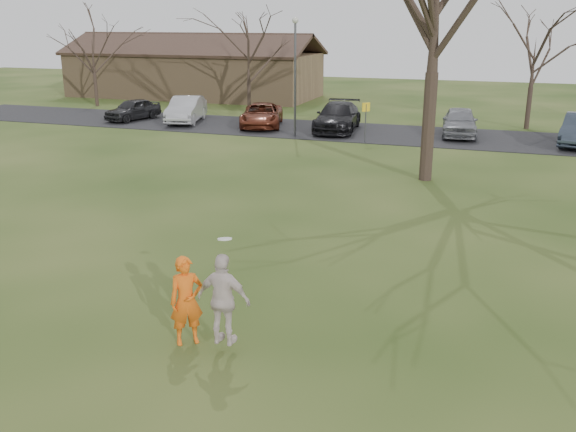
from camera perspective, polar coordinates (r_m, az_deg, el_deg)
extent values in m
plane|color=#1E380F|center=(12.70, -6.03, -11.60)|extent=(120.00, 120.00, 0.00)
cube|color=black|center=(35.88, 11.12, 7.17)|extent=(62.00, 6.50, 0.04)
imported|color=orange|center=(12.53, -9.15, -7.55)|extent=(0.78, 0.75, 1.80)
imported|color=black|center=(41.66, -13.82, 9.32)|extent=(2.41, 4.16, 1.33)
imported|color=#A6A5AB|center=(40.03, -9.17, 9.46)|extent=(2.80, 5.04, 1.57)
imported|color=#612717|center=(37.94, -2.39, 9.08)|extent=(3.55, 5.35, 1.37)
imported|color=black|center=(36.54, 4.49, 8.90)|extent=(2.73, 5.62, 1.58)
imported|color=slate|center=(36.00, 15.22, 8.20)|extent=(2.22, 4.66, 1.54)
imported|color=beige|center=(11.97, -5.81, -7.52)|extent=(1.06, 0.46, 1.80)
cylinder|color=white|center=(11.68, -5.73, -2.07)|extent=(0.27, 0.27, 0.09)
cube|color=#8C6D4C|center=(54.25, -8.45, 12.47)|extent=(20.00, 8.00, 3.50)
cube|color=#33231C|center=(52.29, -9.63, 14.99)|extent=(20.60, 4.40, 1.78)
cube|color=#33231C|center=(55.93, -7.57, 15.21)|extent=(20.60, 4.40, 1.78)
cube|color=#38281E|center=(54.09, -8.60, 15.85)|extent=(20.60, 0.45, 0.20)
cylinder|color=#47474C|center=(34.43, 0.65, 12.08)|extent=(0.12, 0.12, 6.00)
sphere|color=beige|center=(34.29, 0.66, 17.24)|extent=(0.34, 0.34, 0.34)
cylinder|color=#47474C|center=(33.14, 7.00, 8.27)|extent=(0.06, 0.06, 2.00)
cube|color=yellow|center=(33.02, 7.05, 9.72)|extent=(0.35, 0.35, 0.45)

